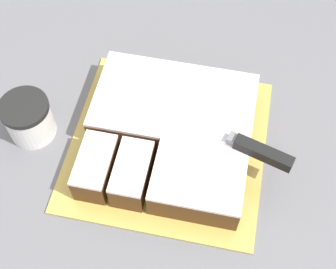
{
  "coord_description": "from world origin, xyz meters",
  "views": [
    {
      "loc": [
        0.16,
        -0.45,
        1.73
      ],
      "look_at": [
        0.07,
        0.01,
        0.97
      ],
      "focal_mm": 50.0,
      "sensor_mm": 36.0,
      "label": 1
    }
  ],
  "objects_px": {
    "cake": "(170,133)",
    "knife": "(243,145)",
    "cake_board": "(168,144)",
    "coffee_cup": "(29,119)"
  },
  "relations": [
    {
      "from": "cake",
      "to": "knife",
      "type": "xyz_separation_m",
      "value": [
        0.14,
        -0.02,
        0.04
      ]
    },
    {
      "from": "cake_board",
      "to": "cake",
      "type": "relative_size",
      "value": 1.22
    },
    {
      "from": "cake_board",
      "to": "coffee_cup",
      "type": "relative_size",
      "value": 3.97
    },
    {
      "from": "knife",
      "to": "coffee_cup",
      "type": "bearing_deg",
      "value": 16.81
    },
    {
      "from": "cake_board",
      "to": "cake",
      "type": "height_order",
      "value": "cake"
    },
    {
      "from": "cake_board",
      "to": "knife",
      "type": "relative_size",
      "value": 1.11
    },
    {
      "from": "cake",
      "to": "knife",
      "type": "relative_size",
      "value": 0.91
    },
    {
      "from": "cake_board",
      "to": "coffee_cup",
      "type": "height_order",
      "value": "coffee_cup"
    },
    {
      "from": "cake_board",
      "to": "cake",
      "type": "bearing_deg",
      "value": 43.82
    },
    {
      "from": "cake_board",
      "to": "knife",
      "type": "height_order",
      "value": "knife"
    }
  ]
}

